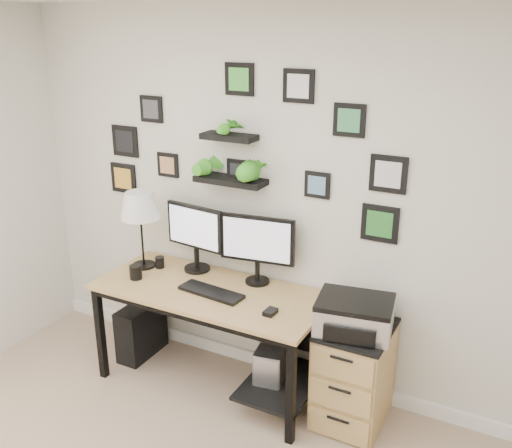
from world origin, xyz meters
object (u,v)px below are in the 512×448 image
Objects in this scene: mug at (136,272)px; pc_tower_grey at (275,368)px; monitor_left at (195,233)px; monitor_right at (257,244)px; file_cabinet at (353,374)px; printer at (354,315)px; table_lamp at (140,207)px; desk at (218,304)px; pc_tower_black at (141,330)px.

pc_tower_grey is at bearing 10.40° from mug.
monitor_left reaches higher than monitor_right.
file_cabinet is 0.44m from printer.
table_lamp reaches higher than printer.
pc_tower_black is (-0.73, 0.04, -0.42)m from desk.
pc_tower_black is 1.71m from file_cabinet.
monitor_right is 1.06m from file_cabinet.
mug is (-0.30, -0.32, -0.24)m from monitor_left.
desk is 0.90m from table_lamp.
file_cabinet is at bearing -0.18° from table_lamp.
table_lamp is 1.13× the size of printer.
desk is 3.16× the size of printer.
file_cabinet is at bearing 0.88° from pc_tower_grey.
mug is 0.63m from pc_tower_black.
monitor_left is at bearing 17.64° from table_lamp.
table_lamp is 1.70m from printer.
monitor_left is 0.44m from table_lamp.
desk reaches higher than pc_tower_black.
mug is at bearing -66.49° from table_lamp.
pc_tower_black is 1.78m from printer.
desk is 1.02m from file_cabinet.
table_lamp reaches higher than pc_tower_grey.
table_lamp is 5.76× the size of mug.
printer reaches higher than desk.
pc_tower_grey is at bearing 177.81° from printer.
monitor_right is 0.89m from mug.
printer is at bearing -2.19° from pc_tower_grey.
printer is (0.76, -0.17, -0.27)m from monitor_right.
monitor_right is at bearing 45.16° from desk.
printer is at bearing 1.70° from desk.
monitor_right is 1.18× the size of pc_tower_grey.
monitor_left is at bearing 174.24° from file_cabinet.
table_lamp is (-0.39, -0.12, 0.17)m from monitor_left.
table_lamp is 1.00m from pc_tower_black.
pc_tower_black is (-0.05, -0.03, -1.00)m from table_lamp.
desk is 0.98m from printer.
mug is 1.56m from printer.
file_cabinet is (0.77, -0.15, -0.71)m from monitor_right.
pc_tower_black is (-0.44, -0.15, -0.83)m from monitor_left.
file_cabinet is at bearing 71.32° from printer.
pc_tower_black is 0.94× the size of pc_tower_grey.
monitor_right is 5.26× the size of mug.
table_lamp is 1.87m from file_cabinet.
monitor_left is 1.18× the size of pc_tower_black.
mug is at bearing -172.95° from file_cabinet.
desk is 0.54m from monitor_left.
mug is 0.15× the size of file_cabinet.
mug is at bearing -156.80° from monitor_right.
printer is at bearing -0.38° from pc_tower_black.
file_cabinet is (0.56, 0.01, 0.13)m from pc_tower_grey.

